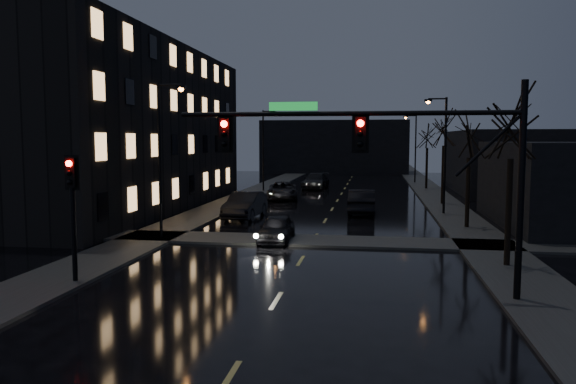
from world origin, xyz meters
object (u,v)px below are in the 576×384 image
at_px(oncoming_car_b, 245,205).
at_px(oncoming_car_c, 283,191).
at_px(oncoming_car_d, 316,181).
at_px(oncoming_car_a, 276,229).
at_px(lead_car, 362,202).

bearing_deg(oncoming_car_b, oncoming_car_c, 89.97).
distance_m(oncoming_car_c, oncoming_car_d, 11.12).
bearing_deg(oncoming_car_c, oncoming_car_a, -89.49).
bearing_deg(oncoming_car_a, lead_car, 69.62).
xyz_separation_m(oncoming_car_a, oncoming_car_c, (-2.92, 19.76, 0.09)).
bearing_deg(oncoming_car_b, oncoming_car_a, -63.72).
height_order(oncoming_car_a, lead_car, lead_car).
xyz_separation_m(oncoming_car_a, oncoming_car_b, (-3.50, 8.05, 0.19)).
height_order(oncoming_car_c, oncoming_car_d, oncoming_car_d).
bearing_deg(oncoming_car_a, oncoming_car_b, 112.43).
distance_m(oncoming_car_c, lead_car, 10.83).
xyz_separation_m(oncoming_car_a, lead_car, (4.02, 11.45, 0.18)).
bearing_deg(oncoming_car_b, lead_car, 27.13).
bearing_deg(lead_car, oncoming_car_d, -75.49).
relative_size(oncoming_car_c, lead_car, 1.06).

